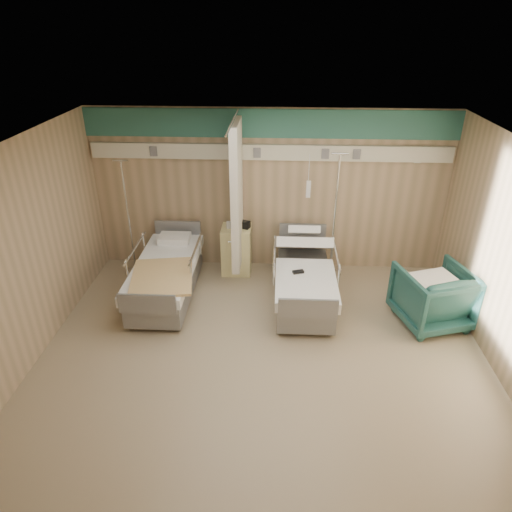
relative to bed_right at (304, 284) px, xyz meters
The scene contains 13 objects.
ground 1.47m from the bed_right, 114.78° to the right, with size 6.00×5.00×0.00m, color gray.
room_walls 1.97m from the bed_right, 121.10° to the right, with size 6.04×5.04×2.82m.
bed_right is the anchor object (origin of this frame).
bed_left 2.20m from the bed_right, behind, with size 1.00×2.16×0.63m, color white, non-canonical shape.
bedside_cabinet 1.46m from the bed_right, 141.95° to the left, with size 0.50×0.48×0.85m, color #EDE194.
visitor_armchair 1.91m from the bed_right, 14.27° to the right, with size 0.94×0.97×0.88m, color #1F4F4A.
waffle_blanket 1.99m from the bed_right, 15.99° to the right, with size 0.61×0.54×0.07m, color white.
iv_stand_right 0.98m from the bed_right, 59.15° to the left, with size 0.39×0.39×2.19m.
iv_stand_left 3.02m from the bed_right, 166.39° to the left, with size 0.37×0.37×2.06m.
call_remote 0.41m from the bed_right, 117.97° to the right, with size 0.17×0.07×0.04m, color black.
tan_blanket 2.21m from the bed_right, 167.76° to the right, with size 0.88×1.10×0.04m, color tan.
toiletry_bag 1.49m from the bed_right, 138.16° to the left, with size 0.21×0.13×0.12m, color black.
white_cup 1.66m from the bed_right, 145.08° to the left, with size 0.08×0.08×0.11m, color white.
Camera 1 is at (0.16, -4.89, 4.08)m, focal length 32.00 mm.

